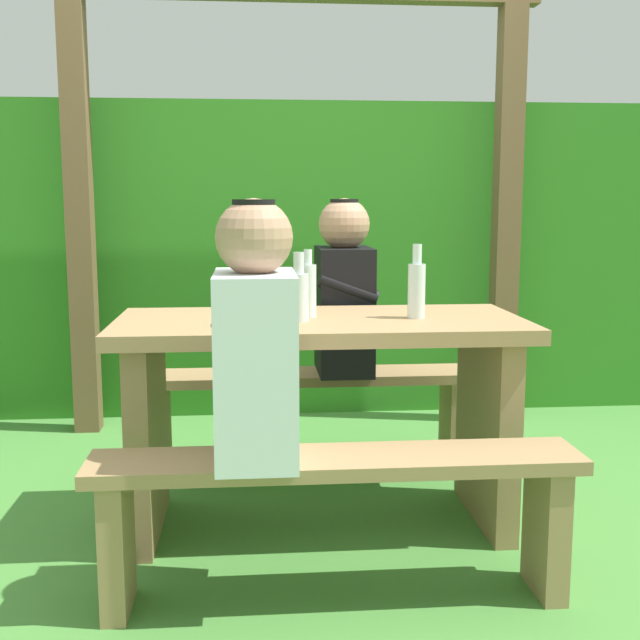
# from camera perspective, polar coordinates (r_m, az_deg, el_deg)

# --- Properties ---
(ground_plane) EXTENTS (12.00, 12.00, 0.00)m
(ground_plane) POSITION_cam_1_polar(r_m,az_deg,el_deg) (2.95, 0.00, -14.33)
(ground_plane) COLOR #478538
(hedge_backdrop) EXTENTS (6.40, 0.77, 1.66)m
(hedge_backdrop) POSITION_cam_1_polar(r_m,az_deg,el_deg) (4.61, -2.02, 4.60)
(hedge_backdrop) COLOR #2F7A20
(hedge_backdrop) RESTS_ON ground_plane
(pergola_post_left) EXTENTS (0.12, 0.12, 2.09)m
(pergola_post_left) POSITION_cam_1_polar(r_m,az_deg,el_deg) (4.07, -16.75, 6.76)
(pergola_post_left) COLOR brown
(pergola_post_left) RESTS_ON ground_plane
(pergola_post_right) EXTENTS (0.12, 0.12, 2.09)m
(pergola_post_right) POSITION_cam_1_polar(r_m,az_deg,el_deg) (4.19, 13.14, 6.94)
(pergola_post_right) COLOR brown
(pergola_post_right) RESTS_ON ground_plane
(picnic_table) EXTENTS (1.40, 0.64, 0.75)m
(picnic_table) POSITION_cam_1_polar(r_m,az_deg,el_deg) (2.80, 0.00, -4.73)
(picnic_table) COLOR #9E7A51
(picnic_table) RESTS_ON ground_plane
(bench_near) EXTENTS (1.40, 0.24, 0.44)m
(bench_near) POSITION_cam_1_polar(r_m,az_deg,el_deg) (2.33, 1.19, -12.50)
(bench_near) COLOR #9E7A51
(bench_near) RESTS_ON ground_plane
(bench_far) EXTENTS (1.40, 0.24, 0.44)m
(bench_far) POSITION_cam_1_polar(r_m,az_deg,el_deg) (3.37, -0.81, -5.76)
(bench_far) COLOR #9E7A51
(bench_far) RESTS_ON ground_plane
(person_white_shirt) EXTENTS (0.25, 0.35, 0.72)m
(person_white_shirt) POSITION_cam_1_polar(r_m,az_deg,el_deg) (2.20, -4.64, -1.50)
(person_white_shirt) COLOR silver
(person_white_shirt) RESTS_ON bench_near
(person_black_coat) EXTENTS (0.25, 0.35, 0.72)m
(person_black_coat) POSITION_cam_1_polar(r_m,az_deg,el_deg) (3.30, 1.72, 1.94)
(person_black_coat) COLOR black
(person_black_coat) RESTS_ON bench_far
(drinking_glass) EXTENTS (0.08, 0.08, 0.09)m
(drinking_glass) POSITION_cam_1_polar(r_m,az_deg,el_deg) (2.78, -3.10, 1.19)
(drinking_glass) COLOR silver
(drinking_glass) RESTS_ON picnic_table
(bottle_left) EXTENTS (0.06, 0.06, 0.24)m
(bottle_left) POSITION_cam_1_polar(r_m,az_deg,el_deg) (2.76, -0.87, 2.25)
(bottle_left) COLOR silver
(bottle_left) RESTS_ON picnic_table
(bottle_right) EXTENTS (0.07, 0.07, 0.23)m
(bottle_right) POSITION_cam_1_polar(r_m,az_deg,el_deg) (2.67, -1.53, 1.89)
(bottle_right) COLOR silver
(bottle_right) RESTS_ON picnic_table
(bottle_center) EXTENTS (0.06, 0.06, 0.26)m
(bottle_center) POSITION_cam_1_polar(r_m,az_deg,el_deg) (2.76, 6.90, 2.29)
(bottle_center) COLOR silver
(bottle_center) RESTS_ON picnic_table
(cell_phone) EXTENTS (0.14, 0.16, 0.01)m
(cell_phone) POSITION_cam_1_polar(r_m,az_deg,el_deg) (2.62, -6.27, -0.23)
(cell_phone) COLOR black
(cell_phone) RESTS_ON picnic_table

